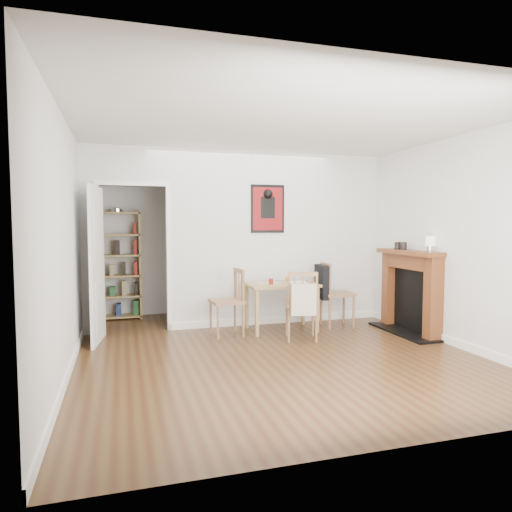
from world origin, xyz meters
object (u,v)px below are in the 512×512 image
object	(u,v)px
chair_right	(336,293)
ceramic_jar_b	(397,246)
fireplace	(411,289)
mantel_lamp	(430,242)
dining_table	(281,289)
notebook	(296,282)
chair_front	(301,304)
chair_left	(227,302)
red_glass	(271,281)
ceramic_jar_a	(404,246)
bookshelf	(118,266)
orange_fruit	(288,279)

from	to	relation	value
chair_right	ceramic_jar_b	xyz separation A→B (m)	(0.76, -0.41, 0.72)
fireplace	mantel_lamp	distance (m)	0.78
dining_table	fireplace	distance (m)	1.81
mantel_lamp	notebook	bearing A→B (deg)	143.57
chair_front	mantel_lamp	distance (m)	1.87
chair_left	chair_right	size ratio (longest dim) A/B	0.96
chair_front	red_glass	bearing A→B (deg)	114.75
red_glass	ceramic_jar_a	world-z (taller)	ceramic_jar_a
bookshelf	mantel_lamp	bearing A→B (deg)	-32.80
mantel_lamp	ceramic_jar_a	xyz separation A→B (m)	(-0.04, 0.53, -0.07)
fireplace	mantel_lamp	xyz separation A→B (m)	(0.00, -0.39, 0.67)
ceramic_jar_a	ceramic_jar_b	xyz separation A→B (m)	(-0.03, 0.11, -0.00)
ceramic_jar_b	dining_table	bearing A→B (deg)	166.56
fireplace	ceramic_jar_b	world-z (taller)	ceramic_jar_b
bookshelf	chair_left	bearing A→B (deg)	-48.23
chair_right	mantel_lamp	world-z (taller)	mantel_lamp
chair_right	bookshelf	size ratio (longest dim) A/B	0.55
fireplace	orange_fruit	xyz separation A→B (m)	(-1.55, 0.75, 0.10)
bookshelf	ceramic_jar_b	xyz separation A→B (m)	(3.88, -1.90, 0.36)
red_glass	notebook	xyz separation A→B (m)	(0.42, 0.08, -0.03)
chair_left	notebook	xyz separation A→B (m)	(1.07, 0.13, 0.22)
dining_table	chair_front	world-z (taller)	chair_front
orange_fruit	bookshelf	bearing A→B (deg)	149.61
red_glass	chair_right	bearing A→B (deg)	3.38
orange_fruit	ceramic_jar_b	distance (m)	1.65
dining_table	notebook	world-z (taller)	notebook
fireplace	red_glass	world-z (taller)	fireplace
dining_table	chair_left	world-z (taller)	chair_left
notebook	mantel_lamp	size ratio (longest dim) A/B	1.31
red_glass	bookshelf	bearing A→B (deg)	143.20
ceramic_jar_b	chair_front	bearing A→B (deg)	-173.21
ceramic_jar_a	ceramic_jar_b	distance (m)	0.11
chair_left	orange_fruit	world-z (taller)	chair_left
orange_fruit	chair_right	bearing A→B (deg)	-7.18
fireplace	orange_fruit	distance (m)	1.73
ceramic_jar_b	chair_left	bearing A→B (deg)	172.91
dining_table	fireplace	bearing A→B (deg)	-20.72
dining_table	orange_fruit	distance (m)	0.22
orange_fruit	ceramic_jar_b	xyz separation A→B (m)	(1.49, -0.50, 0.50)
dining_table	ceramic_jar_b	bearing A→B (deg)	-13.44
fireplace	mantel_lamp	world-z (taller)	mantel_lamp
red_glass	ceramic_jar_a	xyz separation A→B (m)	(1.83, -0.46, 0.50)
dining_table	notebook	bearing A→B (deg)	9.37
bookshelf	orange_fruit	bearing A→B (deg)	-30.39
chair_right	red_glass	bearing A→B (deg)	-176.62
bookshelf	ceramic_jar_a	size ratio (longest dim) A/B	16.17
bookshelf	ceramic_jar_b	distance (m)	4.33
chair_right	bookshelf	bearing A→B (deg)	154.40
chair_front	ceramic_jar_b	distance (m)	1.74
bookshelf	notebook	size ratio (longest dim) A/B	6.39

